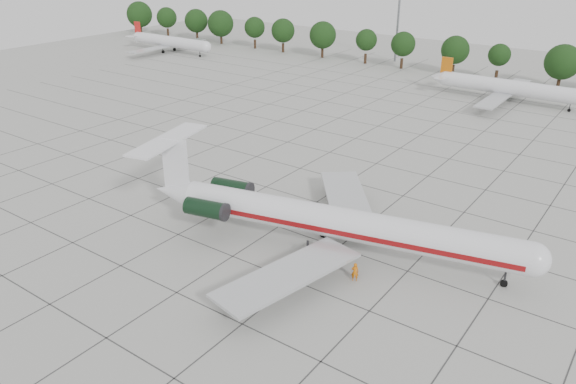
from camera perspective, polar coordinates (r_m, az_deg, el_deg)
name	(u,v)px	position (r m, az deg, el deg)	size (l,w,h in m)	color
ground	(278,227)	(64.35, -0.97, -3.55)	(260.00, 260.00, 0.00)	#A9A9A2
apron_joints	(345,184)	(75.68, 5.81, 0.84)	(170.00, 170.00, 0.02)	#383838
main_airliner	(322,219)	(58.44, 3.51, -2.79)	(42.08, 32.60, 9.98)	silver
ground_crew	(355,272)	(54.74, 6.81, -8.07)	(0.72, 0.47, 1.97)	#CE630C
bg_airliner_a	(170,42)	(167.10, -11.90, 14.70)	(28.24, 27.20, 7.40)	silver
bg_airliner_c	(510,88)	(120.85, 21.59, 9.81)	(28.24, 27.20, 7.40)	silver
tree_line	(455,50)	(140.30, 16.63, 13.66)	(249.86, 8.44, 10.22)	#332114
floodlight_mast	(399,5)	(152.41, 11.24, 18.16)	(1.60, 1.60, 25.45)	slate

